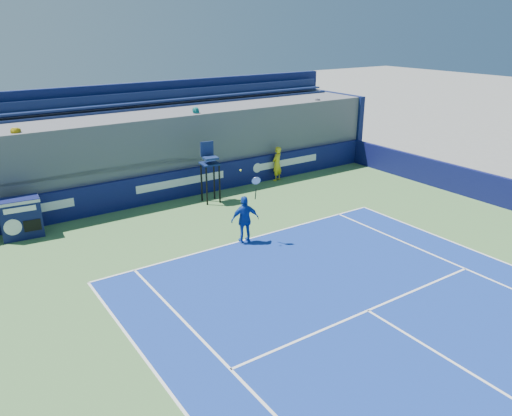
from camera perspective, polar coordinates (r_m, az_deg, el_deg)
ball_person at (r=23.15m, az=2.42°, el=5.08°), size 0.68×0.57×1.60m
back_hoarding at (r=21.10m, az=-8.58°, el=2.73°), size 20.40×0.21×1.20m
match_clock at (r=18.71m, az=-25.30°, el=-0.93°), size 1.38×0.84×1.40m
umpire_chair at (r=20.19m, az=-5.32°, el=4.82°), size 0.78×0.78×2.48m
tennis_player at (r=16.47m, az=-1.26°, el=-1.31°), size 1.02×0.66×2.57m
stadium_seating at (r=22.58m, az=-11.07°, el=6.99°), size 21.00×4.05×4.40m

